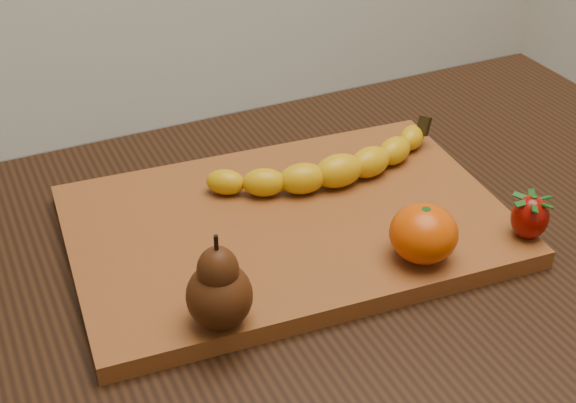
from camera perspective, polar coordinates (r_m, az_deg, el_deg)
name	(u,v)px	position (r m, az deg, el deg)	size (l,w,h in m)	color
table	(344,331)	(0.88, 4.02, -9.19)	(1.00, 0.70, 0.76)	black
cutting_board	(288,225)	(0.84, 0.00, -1.70)	(0.45, 0.30, 0.02)	brown
banana	(338,171)	(0.88, 3.60, 2.19)	(0.24, 0.06, 0.04)	#DCA60A
pear	(218,281)	(0.69, -4.97, -5.65)	(0.06, 0.06, 0.09)	#401E0A
mandarin	(424,233)	(0.78, 9.62, -2.25)	(0.07, 0.07, 0.06)	#D14502
strawberry	(530,216)	(0.84, 16.84, -0.97)	(0.04, 0.04, 0.05)	#870A03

